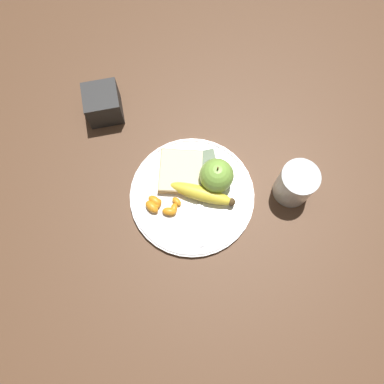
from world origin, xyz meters
name	(u,v)px	position (x,y,z in m)	size (l,w,h in m)	color
ground_plane	(192,196)	(0.00, 0.00, 0.00)	(3.00, 3.00, 0.00)	brown
plate	(192,195)	(0.00, 0.00, 0.01)	(0.29, 0.29, 0.01)	white
juice_glass	(295,184)	(0.03, 0.23, 0.05)	(0.08, 0.08, 0.10)	silver
apple	(217,176)	(-0.02, 0.06, 0.05)	(0.08, 0.08, 0.09)	#84BC47
banana	(203,194)	(0.01, 0.02, 0.03)	(0.10, 0.15, 0.03)	yellow
bread_slice	(181,172)	(-0.06, -0.01, 0.02)	(0.13, 0.12, 0.02)	tan
fork	(200,196)	(0.01, 0.02, 0.01)	(0.20, 0.05, 0.00)	#B2B2B7
jam_packet	(207,161)	(-0.07, 0.05, 0.02)	(0.05, 0.04, 0.02)	silver
orange_segment_0	(152,207)	(0.01, -0.09, 0.02)	(0.04, 0.04, 0.02)	orange
orange_segment_1	(154,199)	(0.00, -0.09, 0.02)	(0.04, 0.04, 0.02)	orange
orange_segment_2	(177,201)	(0.01, -0.04, 0.02)	(0.03, 0.03, 0.01)	orange
orange_segment_3	(158,204)	(0.01, -0.08, 0.02)	(0.03, 0.03, 0.01)	orange
orange_segment_4	(169,211)	(0.03, -0.06, 0.02)	(0.03, 0.04, 0.02)	orange
orange_segment_5	(174,209)	(0.03, -0.05, 0.02)	(0.03, 0.02, 0.01)	orange
condiment_caddy	(103,104)	(-0.26, -0.17, 0.04)	(0.08, 0.08, 0.08)	#2D2D2D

